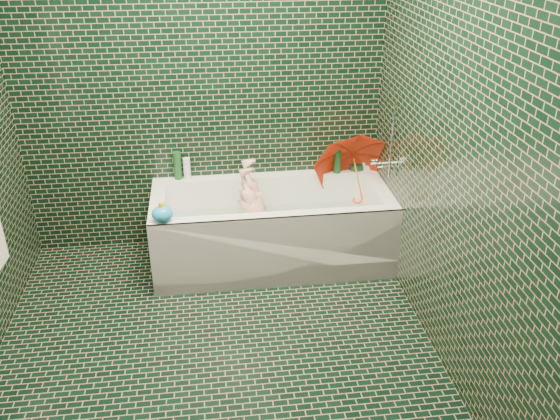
{
  "coord_description": "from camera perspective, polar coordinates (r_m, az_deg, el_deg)",
  "views": [
    {
      "loc": [
        0.02,
        -2.73,
        2.4
      ],
      "look_at": [
        0.49,
        0.82,
        0.52
      ],
      "focal_mm": 38.0,
      "sensor_mm": 36.0,
      "label": 1
    }
  ],
  "objects": [
    {
      "name": "wall_front",
      "position": [
        1.76,
        -6.4,
        -13.29
      ],
      "size": [
        2.8,
        0.0,
        2.8
      ],
      "primitive_type": "plane",
      "rotation": [
        -1.57,
        0.0,
        0.0
      ],
      "color": "black",
      "rests_on": "floor"
    },
    {
      "name": "bath_mat",
      "position": [
        4.4,
        -0.8,
        -3.0
      ],
      "size": [
        1.35,
        0.47,
        0.01
      ],
      "primitive_type": "cube",
      "color": "#53C427",
      "rests_on": "bathtub"
    },
    {
      "name": "bottle_right_tall",
      "position": [
        4.51,
        5.54,
        5.03
      ],
      "size": [
        0.06,
        0.06,
        0.24
      ],
      "primitive_type": "cylinder",
      "rotation": [
        0.0,
        0.0,
        0.17
      ],
      "color": "#13441D",
      "rests_on": "bathtub"
    },
    {
      "name": "faucet",
      "position": [
        4.27,
        10.11,
        4.86
      ],
      "size": [
        0.18,
        0.19,
        0.55
      ],
      "color": "silver",
      "rests_on": "wall_right"
    },
    {
      "name": "bath_toy",
      "position": [
        3.88,
        -11.27,
        -0.34
      ],
      "size": [
        0.15,
        0.12,
        0.14
      ],
      "rotation": [
        0.0,
        0.0,
        -0.07
      ],
      "color": "#188EDA",
      "rests_on": "bathtub"
    },
    {
      "name": "bottle_left_tall",
      "position": [
        4.46,
        -9.82,
        4.24
      ],
      "size": [
        0.08,
        0.08,
        0.21
      ],
      "primitive_type": "cylinder",
      "rotation": [
        0.0,
        0.0,
        0.43
      ],
      "color": "#13441D",
      "rests_on": "bathtub"
    },
    {
      "name": "soap_bottle_a",
      "position": [
        4.63,
        8.61,
        3.82
      ],
      "size": [
        0.11,
        0.11,
        0.27
      ],
      "primitive_type": "imported",
      "rotation": [
        0.0,
        0.0,
        0.06
      ],
      "color": "white",
      "rests_on": "bathtub"
    },
    {
      "name": "floor",
      "position": [
        3.63,
        -6.08,
        -13.8
      ],
      "size": [
        2.8,
        2.8,
        0.0
      ],
      "primitive_type": "plane",
      "color": "black",
      "rests_on": "ground"
    },
    {
      "name": "soap_bottle_c",
      "position": [
        4.6,
        7.67,
        3.7
      ],
      "size": [
        0.15,
        0.15,
        0.15
      ],
      "primitive_type": "imported",
      "rotation": [
        0.0,
        0.0,
        0.29
      ],
      "color": "#13441D",
      "rests_on": "bathtub"
    },
    {
      "name": "umbrella",
      "position": [
        4.38,
        7.45,
        3.3
      ],
      "size": [
        0.78,
        0.83,
        0.87
      ],
      "primitive_type": "imported",
      "rotation": [
        0.4,
        -0.34,
        -0.2
      ],
      "color": "red",
      "rests_on": "bathtub"
    },
    {
      "name": "bathtub",
      "position": [
        4.35,
        -0.78,
        -2.49
      ],
      "size": [
        1.7,
        0.75,
        0.55
      ],
      "color": "white",
      "rests_on": "floor"
    },
    {
      "name": "bottle_right_pump",
      "position": [
        4.62,
        8.07,
        4.92
      ],
      "size": [
        0.06,
        0.06,
        0.17
      ],
      "primitive_type": "cylinder",
      "rotation": [
        0.0,
        0.0,
        -0.25
      ],
      "color": "silver",
      "rests_on": "bathtub"
    },
    {
      "name": "bottle_left_short",
      "position": [
        4.45,
        -8.94,
        3.94
      ],
      "size": [
        0.07,
        0.07,
        0.17
      ],
      "primitive_type": "cylinder",
      "rotation": [
        0.0,
        0.0,
        0.4
      ],
      "color": "white",
      "rests_on": "bathtub"
    },
    {
      "name": "water",
      "position": [
        4.32,
        -0.81,
        -1.36
      ],
      "size": [
        1.48,
        0.53,
        0.0
      ],
      "primitive_type": "cube",
      "color": "silver",
      "rests_on": "bathtub"
    },
    {
      "name": "wall_back",
      "position": [
        4.29,
        -7.62,
        11.9
      ],
      "size": [
        2.8,
        0.0,
        2.8
      ],
      "primitive_type": "plane",
      "rotation": [
        1.57,
        0.0,
        0.0
      ],
      "color": "black",
      "rests_on": "floor"
    },
    {
      "name": "wall_right",
      "position": [
        3.23,
        16.55,
        5.67
      ],
      "size": [
        0.0,
        2.8,
        2.8
      ],
      "primitive_type": "plane",
      "rotation": [
        1.57,
        0.0,
        -1.57
      ],
      "color": "black",
      "rests_on": "floor"
    },
    {
      "name": "soap_bottle_b",
      "position": [
        4.62,
        7.18,
        3.87
      ],
      "size": [
        0.09,
        0.09,
        0.18
      ],
      "primitive_type": "imported",
      "rotation": [
        0.0,
        0.0,
        0.07
      ],
      "color": "#3D1C6A",
      "rests_on": "bathtub"
    },
    {
      "name": "child",
      "position": [
        4.33,
        -2.05,
        -1.17
      ],
      "size": [
        0.99,
        0.55,
        0.38
      ],
      "primitive_type": "imported",
      "rotation": [
        -1.39,
        0.0,
        -1.82
      ],
      "color": "#E0A48C",
      "rests_on": "bathtub"
    },
    {
      "name": "rubber_duck",
      "position": [
        4.55,
        4.24,
        4.17
      ],
      "size": [
        0.11,
        0.09,
        0.08
      ],
      "rotation": [
        0.0,
        0.0,
        -0.32
      ],
      "color": "yellow",
      "rests_on": "bathtub"
    }
  ]
}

